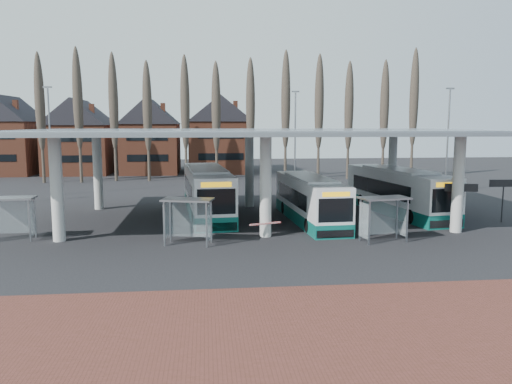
{
  "coord_description": "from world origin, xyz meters",
  "views": [
    {
      "loc": [
        -3.54,
        -26.68,
        6.7
      ],
      "look_at": [
        -0.12,
        7.0,
        2.08
      ],
      "focal_mm": 35.0,
      "sensor_mm": 36.0,
      "label": 1
    }
  ],
  "objects": [
    {
      "name": "poplar_row",
      "position": [
        0.0,
        33.0,
        8.78
      ],
      "size": [
        45.1,
        1.1,
        14.5
      ],
      "color": "#473D33",
      "rests_on": "ground"
    },
    {
      "name": "shelter_2",
      "position": [
        6.53,
        0.6,
        1.88
      ],
      "size": [
        2.97,
        1.82,
        2.58
      ],
      "rotation": [
        0.0,
        0.0,
        0.16
      ],
      "color": "gray",
      "rests_on": "ground"
    },
    {
      "name": "bus_3",
      "position": [
        10.88,
        9.4,
        1.6
      ],
      "size": [
        4.39,
        12.5,
        3.4
      ],
      "rotation": [
        0.0,
        0.0,
        0.15
      ],
      "color": "white",
      "rests_on": "ground"
    },
    {
      "name": "info_sign_1",
      "position": [
        16.69,
        5.16,
        2.48
      ],
      "size": [
        1.99,
        0.2,
        2.96
      ],
      "rotation": [
        0.0,
        0.0,
        -0.05
      ],
      "color": "black",
      "rests_on": "ground"
    },
    {
      "name": "shelter_1",
      "position": [
        -4.52,
        1.08,
        1.88
      ],
      "size": [
        3.04,
        2.02,
        2.59
      ],
      "rotation": [
        0.0,
        0.0,
        -0.24
      ],
      "color": "gray",
      "rests_on": "ground"
    },
    {
      "name": "lamp_post_a",
      "position": [
        -18.0,
        22.0,
        5.34
      ],
      "size": [
        0.8,
        0.16,
        10.17
      ],
      "color": "slate",
      "rests_on": "ground"
    },
    {
      "name": "lamp_post_b",
      "position": [
        6.0,
        26.0,
        5.34
      ],
      "size": [
        0.8,
        0.16,
        10.17
      ],
      "color": "slate",
      "rests_on": "ground"
    },
    {
      "name": "info_sign_0",
      "position": [
        12.44,
        2.93,
        2.51
      ],
      "size": [
        1.98,
        0.55,
        2.99
      ],
      "rotation": [
        0.0,
        0.0,
        -0.22
      ],
      "color": "black",
      "rests_on": "ground"
    },
    {
      "name": "lamp_post_c",
      "position": [
        20.0,
        20.0,
        5.34
      ],
      "size": [
        0.8,
        0.16,
        10.17
      ],
      "color": "slate",
      "rests_on": "ground"
    },
    {
      "name": "bus_2",
      "position": [
        3.61,
        6.92,
        1.48
      ],
      "size": [
        3.1,
        11.41,
        3.13
      ],
      "rotation": [
        0.0,
        0.0,
        0.06
      ],
      "color": "white",
      "rests_on": "ground"
    },
    {
      "name": "ground",
      "position": [
        0.0,
        0.0,
        0.0
      ],
      "size": [
        140.0,
        140.0,
        0.0
      ],
      "primitive_type": "plane",
      "color": "black",
      "rests_on": "ground"
    },
    {
      "name": "barrier",
      "position": [
        -0.06,
        2.15,
        0.78
      ],
      "size": [
        1.93,
        0.87,
        1.01
      ],
      "rotation": [
        0.0,
        0.0,
        0.33
      ],
      "color": "black",
      "rests_on": "ground"
    },
    {
      "name": "bus_1",
      "position": [
        -3.45,
        10.15,
        1.67
      ],
      "size": [
        3.81,
        12.93,
        3.54
      ],
      "rotation": [
        0.0,
        0.0,
        0.09
      ],
      "color": "white",
      "rests_on": "ground"
    },
    {
      "name": "station_canopy",
      "position": [
        0.0,
        8.0,
        5.68
      ],
      "size": [
        32.0,
        16.0,
        6.34
      ],
      "color": "beige",
      "rests_on": "ground"
    },
    {
      "name": "shelter_0",
      "position": [
        -14.8,
        3.11,
        1.83
      ],
      "size": [
        2.78,
        1.49,
        2.52
      ],
      "rotation": [
        0.0,
        0.0,
        0.05
      ],
      "color": "gray",
      "rests_on": "ground"
    },
    {
      "name": "townhouse_row",
      "position": [
        -15.75,
        44.0,
        5.94
      ],
      "size": [
        36.8,
        10.3,
        12.25
      ],
      "color": "brown",
      "rests_on": "ground"
    },
    {
      "name": "brick_strip",
      "position": [
        0.0,
        -12.0,
        0.01
      ],
      "size": [
        70.0,
        10.0,
        0.03
      ],
      "primitive_type": "cube",
      "color": "#5A2B24",
      "rests_on": "ground"
    }
  ]
}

